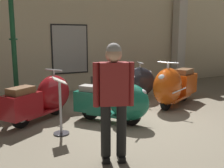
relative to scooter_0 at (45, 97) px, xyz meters
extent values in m
plane|color=gray|center=(1.58, -1.08, -0.46)|extent=(60.00, 60.00, 0.00)
cube|color=beige|center=(1.58, 2.66, 1.51)|extent=(18.00, 0.20, 3.95)
cube|color=black|center=(1.36, 2.55, 0.85)|extent=(1.17, 0.03, 1.53)
cube|color=#B2B2AD|center=(1.36, 2.53, 0.85)|extent=(1.09, 0.01, 1.45)
cube|color=beige|center=(5.49, 2.31, 1.51)|extent=(0.36, 0.36, 3.95)
cylinder|color=black|center=(0.26, 0.18, -0.26)|extent=(0.39, 0.30, 0.41)
cylinder|color=silver|center=(0.26, 0.18, -0.26)|extent=(0.21, 0.19, 0.18)
cylinder|color=black|center=(-0.54, -0.37, -0.26)|extent=(0.39, 0.30, 0.41)
cylinder|color=silver|center=(-0.54, -0.37, -0.26)|extent=(0.21, 0.19, 0.18)
cube|color=maroon|center=(-0.14, -0.09, -0.28)|extent=(1.01, 0.86, 0.05)
ellipsoid|color=maroon|center=(0.22, 0.15, 0.03)|extent=(1.01, 0.93, 0.78)
cube|color=maroon|center=(-0.51, -0.35, -0.03)|extent=(0.81, 0.73, 0.45)
cube|color=brown|center=(-0.51, -0.35, 0.26)|extent=(0.57, 0.52, 0.12)
sphere|color=silver|center=(0.46, 0.32, 0.25)|extent=(0.15, 0.15, 0.15)
cylinder|color=silver|center=(0.25, 0.17, 0.39)|extent=(0.05, 0.05, 0.29)
cylinder|color=silver|center=(0.25, 0.17, 0.54)|extent=(0.28, 0.39, 0.03)
cube|color=silver|center=(0.07, 0.37, -0.02)|extent=(0.58, 0.40, 0.02)
cylinder|color=black|center=(1.41, -1.17, -0.27)|extent=(0.31, 0.34, 0.38)
cylinder|color=silver|center=(1.41, -1.17, -0.27)|extent=(0.18, 0.19, 0.17)
cylinder|color=black|center=(0.82, -0.48, -0.27)|extent=(0.31, 0.34, 0.38)
cylinder|color=silver|center=(0.82, -0.48, -0.27)|extent=(0.18, 0.19, 0.17)
cube|color=#196B51|center=(1.12, -0.82, -0.29)|extent=(0.85, 0.91, 0.05)
ellipsoid|color=#196B51|center=(1.38, -1.13, 0.00)|extent=(0.90, 0.93, 0.72)
cube|color=#196B51|center=(0.85, -0.51, -0.06)|extent=(0.71, 0.74, 0.42)
cube|color=gray|center=(0.85, -0.51, 0.20)|extent=(0.50, 0.52, 0.11)
sphere|color=silver|center=(1.55, -1.33, 0.20)|extent=(0.14, 0.14, 0.14)
cylinder|color=silver|center=(1.40, -1.15, 0.33)|extent=(0.04, 0.04, 0.27)
cylinder|color=silver|center=(1.40, -1.15, 0.46)|extent=(0.34, 0.30, 0.03)
cube|color=silver|center=(1.56, -0.97, -0.05)|extent=(0.42, 0.49, 0.02)
cylinder|color=black|center=(2.64, 0.44, -0.25)|extent=(0.43, 0.18, 0.42)
cylinder|color=silver|center=(2.64, 0.44, -0.25)|extent=(0.21, 0.14, 0.19)
cylinder|color=black|center=(1.67, 0.67, -0.25)|extent=(0.43, 0.18, 0.42)
cylinder|color=silver|center=(1.67, 0.67, -0.25)|extent=(0.21, 0.14, 0.19)
cube|color=black|center=(2.15, 0.55, -0.27)|extent=(1.06, 0.60, 0.05)
ellipsoid|color=black|center=(2.59, 0.45, 0.05)|extent=(0.99, 0.73, 0.80)
cube|color=black|center=(1.71, 0.66, -0.02)|extent=(0.79, 0.57, 0.46)
cube|color=silver|center=(1.71, 0.66, 0.27)|extent=(0.56, 0.40, 0.13)
sphere|color=silver|center=(2.88, 0.39, 0.27)|extent=(0.16, 0.16, 0.16)
cylinder|color=silver|center=(2.62, 0.45, 0.41)|extent=(0.05, 0.05, 0.29)
cylinder|color=silver|center=(2.62, 0.45, 0.56)|extent=(0.14, 0.46, 0.03)
cube|color=silver|center=(2.65, 0.71, -0.01)|extent=(0.69, 0.17, 0.03)
cylinder|color=black|center=(2.69, -0.61, -0.23)|extent=(0.45, 0.29, 0.46)
cylinder|color=silver|center=(2.69, -0.61, -0.23)|extent=(0.23, 0.19, 0.21)
cylinder|color=black|center=(3.66, -0.12, -0.23)|extent=(0.45, 0.29, 0.46)
cylinder|color=silver|center=(3.66, -0.12, -0.23)|extent=(0.23, 0.19, 0.21)
cube|color=#C6470F|center=(3.17, -0.36, -0.26)|extent=(1.16, 0.86, 0.06)
ellipsoid|color=#C6470F|center=(2.74, -0.59, 0.09)|extent=(1.13, 0.97, 0.87)
cube|color=#C6470F|center=(3.62, -0.14, 0.02)|extent=(0.90, 0.76, 0.51)
cube|color=brown|center=(3.62, -0.14, 0.34)|extent=(0.64, 0.54, 0.14)
sphere|color=silver|center=(2.45, -0.73, 0.33)|extent=(0.17, 0.17, 0.17)
cylinder|color=silver|center=(2.71, -0.60, 0.49)|extent=(0.05, 0.05, 0.32)
cylinder|color=silver|center=(2.71, -0.60, 0.65)|extent=(0.26, 0.47, 0.04)
cube|color=silver|center=(2.87, -0.85, 0.04)|extent=(0.69, 0.36, 0.03)
cylinder|color=#144728|center=(-0.44, 1.01, -0.37)|extent=(0.28, 0.28, 0.18)
cylinder|color=#144728|center=(-0.44, 1.01, 1.05)|extent=(0.11, 0.11, 2.67)
torus|color=#144728|center=(-0.44, 1.01, 1.19)|extent=(0.19, 0.19, 0.04)
cube|color=black|center=(0.55, -2.35, -0.42)|extent=(0.18, 0.27, 0.08)
cylinder|color=black|center=(0.54, -2.36, 0.02)|extent=(0.14, 0.14, 0.81)
cube|color=black|center=(0.34, -2.27, -0.42)|extent=(0.18, 0.27, 0.08)
cylinder|color=black|center=(0.33, -2.29, 0.02)|extent=(0.14, 0.14, 0.81)
cube|color=maroon|center=(0.44, -2.33, 0.63)|extent=(0.42, 0.31, 0.57)
cylinder|color=maroon|center=(0.66, -2.41, 0.62)|extent=(0.09, 0.09, 0.59)
cylinder|color=maroon|center=(0.22, -2.25, 0.62)|extent=(0.09, 0.09, 0.59)
sphere|color=tan|center=(0.44, -2.33, 1.02)|extent=(0.22, 0.22, 0.22)
sphere|color=gray|center=(0.44, -2.33, 1.07)|extent=(0.20, 0.20, 0.20)
cylinder|color=#333338|center=(0.05, -1.02, -0.45)|extent=(0.28, 0.28, 0.02)
cylinder|color=#A5A5AD|center=(0.05, -1.02, 0.02)|extent=(0.04, 0.04, 0.92)
cube|color=silver|center=(0.05, -1.02, 0.50)|extent=(0.27, 0.35, 0.12)
camera|label=1|loc=(-1.08, -5.35, 1.25)|focal=41.60mm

